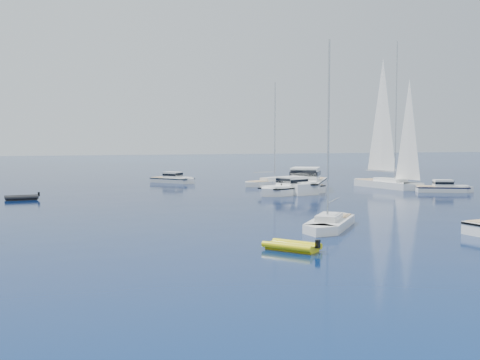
{
  "coord_description": "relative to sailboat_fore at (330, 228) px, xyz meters",
  "views": [
    {
      "loc": [
        -16.9,
        -29.71,
        6.18
      ],
      "look_at": [
        1.56,
        24.44,
        2.2
      ],
      "focal_mm": 44.36,
      "sensor_mm": 36.0,
      "label": 1
    }
  ],
  "objects": [
    {
      "name": "sailboat_centre",
      "position": [
        10.01,
        36.51,
        0.0
      ],
      "size": [
        9.78,
        6.48,
        14.2
      ],
      "primitive_type": null,
      "rotation": [
        0.0,
        0.0,
        5.16
      ],
      "color": "silver",
      "rests_on": "ground"
    },
    {
      "name": "tender_grey_far",
      "position": [
        -20.85,
        27.04,
        0.0
      ],
      "size": [
        3.51,
        2.16,
        0.95
      ],
      "primitive_type": null,
      "rotation": [
        0.0,
        0.0,
        1.66
      ],
      "color": "black",
      "rests_on": "ground"
    },
    {
      "name": "tender_yellow",
      "position": [
        -5.91,
        -6.81,
        0.0
      ],
      "size": [
        3.36,
        3.65,
        0.95
      ],
      "primitive_type": null,
      "rotation": [
        0.0,
        0.0,
        0.64
      ],
      "color": "#D0C30C",
      "rests_on": "ground"
    },
    {
      "name": "sailboat_sails_r",
      "position": [
        22.76,
        28.2,
        0.0
      ],
      "size": [
        5.6,
        13.23,
        18.88
      ],
      "primitive_type": null,
      "rotation": [
        0.0,
        0.0,
        3.32
      ],
      "color": "silver",
      "rests_on": "ground"
    },
    {
      "name": "motor_cruiser_far_r",
      "position": [
        25.54,
        20.67,
        0.0
      ],
      "size": [
        7.22,
        4.86,
        1.83
      ],
      "primitive_type": null,
      "rotation": [
        0.0,
        0.0,
        4.28
      ],
      "color": "silver",
      "rests_on": "ground"
    },
    {
      "name": "sailboat_fore",
      "position": [
        0.0,
        0.0,
        0.0
      ],
      "size": [
        7.53,
        8.5,
        13.29
      ],
      "primitive_type": null,
      "rotation": [
        0.0,
        0.0,
        2.46
      ],
      "color": "silver",
      "rests_on": "ground"
    },
    {
      "name": "motor_cruiser_horizon",
      "position": [
        -1.16,
        45.08,
        0.0
      ],
      "size": [
        6.55,
        7.23,
        1.97
      ],
      "primitive_type": null,
      "rotation": [
        0.0,
        0.0,
        3.83
      ],
      "color": "silver",
      "rests_on": "ground"
    },
    {
      "name": "motor_cruiser_distant",
      "position": [
        10.78,
        27.11,
        0.0
      ],
      "size": [
        10.71,
        13.68,
        3.56
      ],
      "primitive_type": null,
      "rotation": [
        0.0,
        0.0,
        2.58
      ],
      "color": "white",
      "rests_on": "ground"
    },
    {
      "name": "ground",
      "position": [
        -2.23,
        -6.95,
        0.0
      ],
      "size": [
        400.0,
        400.0,
        0.0
      ],
      "primitive_type": "plane",
      "color": "navy",
      "rests_on": "ground"
    },
    {
      "name": "motor_cruiser_centre",
      "position": [
        7.56,
        24.01,
        0.0
      ],
      "size": [
        9.98,
        6.59,
        2.52
      ],
      "primitive_type": null,
      "rotation": [
        0.0,
        0.0,
        1.99
      ],
      "color": "white",
      "rests_on": "ground"
    }
  ]
}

